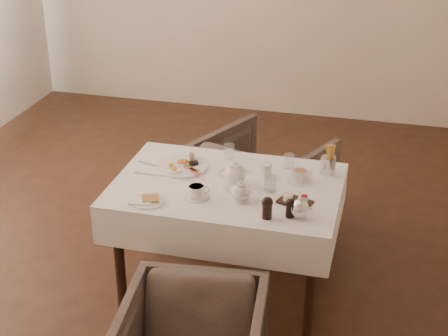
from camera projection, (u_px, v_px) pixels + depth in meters
table at (227, 202)px, 3.93m from camera, size 1.28×0.88×0.75m
armchair_far at (262, 186)px, 4.72m from camera, size 1.02×1.03×0.71m
breakfast_plate at (183, 166)px, 4.06m from camera, size 0.30×0.30×0.04m
side_plate at (147, 201)px, 3.68m from camera, size 0.18×0.18×0.02m
teapot_centre at (235, 173)px, 3.85m from camera, size 0.20×0.17×0.14m
teapot_front at (241, 191)px, 3.68m from camera, size 0.16×0.13×0.12m
creamer at (266, 170)px, 3.94m from camera, size 0.09×0.09×0.08m
teacup_near at (196, 192)px, 3.72m from camera, size 0.14×0.14×0.07m
teacup_far at (300, 176)px, 3.89m from camera, size 0.14×0.14×0.07m
glass_left at (229, 151)px, 4.17m from camera, size 0.08×0.08×0.09m
glass_mid at (270, 184)px, 3.78m from camera, size 0.08×0.08×0.09m
glass_right at (289, 161)px, 4.05m from camera, size 0.06×0.06×0.09m
condiment_board at (295, 201)px, 3.67m from camera, size 0.20×0.17×0.04m
pepper_mill_left at (267, 208)px, 3.50m from camera, size 0.07×0.07×0.12m
pepper_mill_right at (290, 208)px, 3.52m from camera, size 0.06×0.06×0.11m
silver_pot at (300, 207)px, 3.51m from camera, size 0.14×0.13×0.13m
fries_cup at (328, 161)px, 3.96m from camera, size 0.09×0.09×0.19m
cutlery_fork at (151, 165)px, 4.10m from camera, size 0.18×0.07×0.00m
cutlery_knife at (149, 174)px, 3.98m from camera, size 0.18×0.01×0.00m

